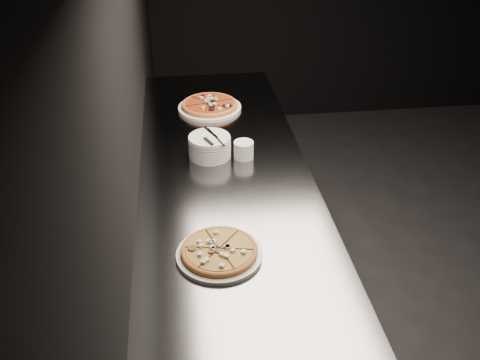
{
  "coord_description": "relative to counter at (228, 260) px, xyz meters",
  "views": [
    {
      "loc": [
        -2.31,
        -1.93,
        2.12
      ],
      "look_at": [
        -2.08,
        -0.08,
        0.95
      ],
      "focal_mm": 40.0,
      "sensor_mm": 36.0,
      "label": 1
    }
  ],
  "objects": [
    {
      "name": "counter",
      "position": [
        0.0,
        0.0,
        0.0
      ],
      "size": [
        0.74,
        2.44,
        0.92
      ],
      "color": "slate",
      "rests_on": "floor"
    },
    {
      "name": "ramekin",
      "position": [
        0.1,
        0.17,
        0.5
      ],
      "size": [
        0.09,
        0.09,
        0.08
      ],
      "color": "silver",
      "rests_on": "counter"
    },
    {
      "name": "plate_stack",
      "position": [
        -0.05,
        0.2,
        0.51
      ],
      "size": [
        0.19,
        0.19,
        0.1
      ],
      "color": "white",
      "rests_on": "counter"
    },
    {
      "name": "pizza_mushroom",
      "position": [
        -0.08,
        -0.51,
        0.48
      ],
      "size": [
        0.31,
        0.31,
        0.03
      ],
      "rotation": [
        0.0,
        0.0,
        -0.18
      ],
      "color": "white",
      "rests_on": "counter"
    },
    {
      "name": "cutlery",
      "position": [
        -0.05,
        0.19,
        0.56
      ],
      "size": [
        0.07,
        0.2,
        0.01
      ],
      "rotation": [
        0.0,
        0.0,
        0.42
      ],
      "color": "silver",
      "rests_on": "plate_stack"
    },
    {
      "name": "wall_left",
      "position": [
        -0.37,
        0.0,
        0.94
      ],
      "size": [
        0.02,
        5.0,
        2.8
      ],
      "primitive_type": "cube",
      "color": "black",
      "rests_on": "floor"
    },
    {
      "name": "pizza_tomato",
      "position": [
        -0.02,
        0.71,
        0.48
      ],
      "size": [
        0.36,
        0.36,
        0.04
      ],
      "rotation": [
        0.0,
        0.0,
        0.24
      ],
      "color": "white",
      "rests_on": "counter"
    }
  ]
}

